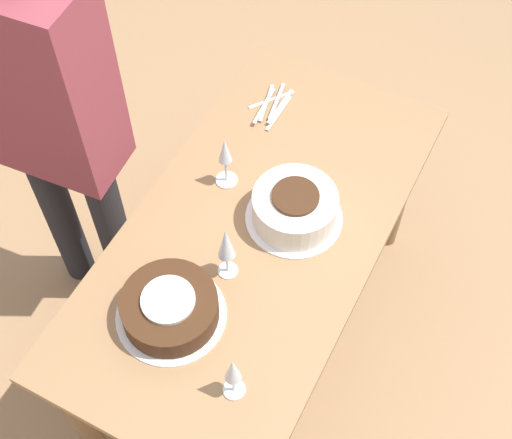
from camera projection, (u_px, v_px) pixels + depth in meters
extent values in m
plane|color=#A87F56|center=(256.00, 334.00, 2.70)|extent=(12.00, 12.00, 0.00)
cube|color=#9E754C|center=(256.00, 232.00, 2.11)|extent=(1.41, 0.71, 0.03)
cylinder|color=brown|center=(266.00, 135.00, 2.80)|extent=(0.07, 0.07, 0.70)
cylinder|color=brown|center=(79.00, 415.00, 2.17)|extent=(0.07, 0.07, 0.70)
cylinder|color=brown|center=(401.00, 188.00, 2.66)|extent=(0.07, 0.07, 0.70)
cylinder|color=white|center=(294.00, 217.00, 2.12)|extent=(0.29, 0.29, 0.01)
cylinder|color=silver|center=(295.00, 207.00, 2.08)|extent=(0.25, 0.25, 0.10)
cylinder|color=#422614|center=(296.00, 196.00, 2.03)|extent=(0.14, 0.14, 0.01)
cylinder|color=white|center=(171.00, 315.00, 1.94)|extent=(0.30, 0.30, 0.01)
cylinder|color=#422614|center=(170.00, 308.00, 1.91)|extent=(0.26, 0.26, 0.08)
cylinder|color=silver|center=(168.00, 300.00, 1.87)|extent=(0.14, 0.14, 0.01)
cylinder|color=silver|center=(234.00, 390.00, 1.82)|extent=(0.06, 0.06, 0.00)
cylinder|color=silver|center=(234.00, 383.00, 1.79)|extent=(0.01, 0.01, 0.08)
cone|color=silver|center=(233.00, 369.00, 1.71)|extent=(0.04, 0.04, 0.09)
cylinder|color=silver|center=(228.00, 270.00, 2.02)|extent=(0.06, 0.06, 0.00)
cylinder|color=silver|center=(227.00, 262.00, 1.98)|extent=(0.01, 0.01, 0.09)
cone|color=silver|center=(226.00, 243.00, 1.90)|extent=(0.05, 0.05, 0.12)
cylinder|color=silver|center=(227.00, 180.00, 2.20)|extent=(0.07, 0.07, 0.00)
cylinder|color=silver|center=(226.00, 170.00, 2.16)|extent=(0.01, 0.01, 0.10)
cone|color=silver|center=(225.00, 150.00, 2.08)|extent=(0.04, 0.04, 0.09)
cube|color=silver|center=(272.00, 100.00, 2.39)|extent=(0.14, 0.11, 0.00)
cube|color=silver|center=(279.00, 113.00, 2.35)|extent=(0.17, 0.01, 0.00)
cube|color=silver|center=(266.00, 103.00, 2.38)|extent=(0.17, 0.05, 0.00)
cube|color=silver|center=(277.00, 101.00, 2.38)|extent=(0.17, 0.04, 0.00)
cube|color=silver|center=(280.00, 106.00, 2.36)|extent=(0.17, 0.02, 0.00)
cube|color=silver|center=(264.00, 106.00, 2.36)|extent=(0.17, 0.02, 0.00)
cylinder|color=#232328|center=(60.00, 213.00, 2.55)|extent=(0.11, 0.11, 0.77)
cylinder|color=#232328|center=(114.00, 233.00, 2.50)|extent=(0.11, 0.11, 0.77)
cube|color=brown|center=(35.00, 78.00, 1.93)|extent=(0.25, 0.42, 0.65)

